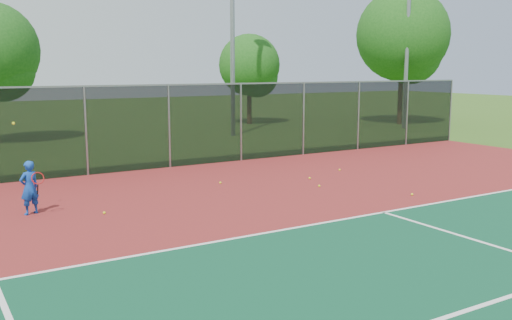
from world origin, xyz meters
The scene contains 13 objects.
ground centered at (0.00, 0.00, 0.00)m, with size 120.00×120.00×0.00m, color #325A19.
court_apron centered at (0.00, 2.00, 0.01)m, with size 30.00×20.00×0.02m, color maroon.
fence_back centered at (0.00, 12.00, 1.56)m, with size 30.00×0.06×3.03m.
tennis_player centered at (-5.63, 7.44, 0.70)m, with size 0.59×0.65×2.31m.
practice_ball_0 centered at (2.52, 6.33, 0.06)m, with size 0.07×0.07×0.07m, color yellow.
practice_ball_1 centered at (3.02, 7.49, 0.06)m, with size 0.07×0.07×0.07m, color yellow.
practice_ball_2 centered at (4.83, 8.18, 0.06)m, with size 0.07×0.07×0.07m, color yellow.
practice_ball_3 centered at (4.06, 4.01, 0.06)m, with size 0.07×0.07×0.07m, color yellow.
practice_ball_4 centered at (0.16, 8.33, 0.06)m, with size 0.07×0.07×0.07m, color yellow.
practice_ball_6 centered at (-4.06, 6.49, 0.06)m, with size 0.07×0.07×0.07m, color yellow.
floodlight_ne centered at (17.48, 17.50, 7.45)m, with size 0.90×0.40×13.32m.
tree_back_mid centered at (10.94, 24.60, 3.62)m, with size 3.93×3.93×5.78m.
tree_back_right centered at (19.25, 19.48, 5.41)m, with size 5.87×5.87×8.62m.
Camera 1 is at (-7.96, -7.26, 3.62)m, focal length 40.00 mm.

